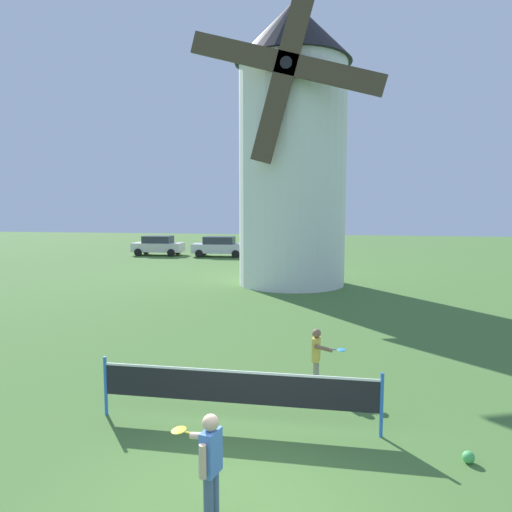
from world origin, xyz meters
TOP-DOWN VIEW (x-y plane):
  - ground_plane at (0.00, 0.00)m, footprint 120.00×120.00m
  - windmill at (-0.88, 17.44)m, footprint 8.25×5.94m
  - tennis_net at (-0.38, 2.19)m, footprint 4.99×0.06m
  - player_near at (-0.17, -0.31)m, footprint 0.74×0.68m
  - player_far at (0.94, 4.19)m, footprint 0.72×0.55m
  - stray_ball at (3.30, 1.59)m, footprint 0.18×0.18m
  - parked_car_cream at (-12.75, 29.66)m, footprint 4.02×2.00m
  - parked_car_silver at (-7.68, 29.54)m, footprint 4.26×2.08m
  - parked_car_mustard at (-1.47, 29.78)m, footprint 4.30×2.09m

SIDE VIEW (x-z plane):
  - ground_plane at x=0.00m, z-range 0.00..0.00m
  - stray_ball at x=3.30m, z-range 0.00..0.18m
  - tennis_net at x=-0.38m, z-range 0.13..1.23m
  - player_far at x=0.94m, z-range 0.08..1.35m
  - player_near at x=-0.17m, z-range 0.09..1.45m
  - parked_car_cream at x=-12.75m, z-range 0.03..1.59m
  - parked_car_silver at x=-7.68m, z-range 0.03..1.59m
  - parked_car_mustard at x=-1.47m, z-range 0.03..1.59m
  - windmill at x=-0.88m, z-range -0.02..13.89m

